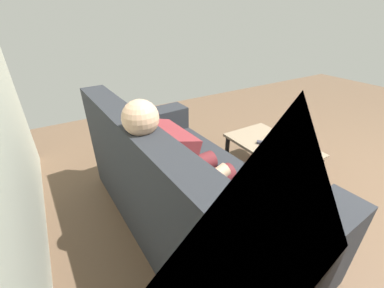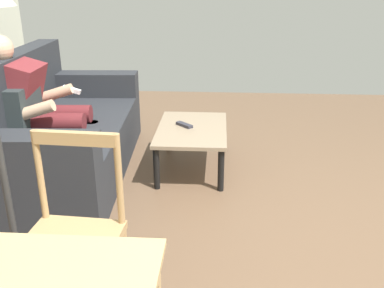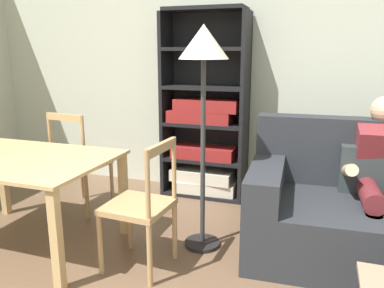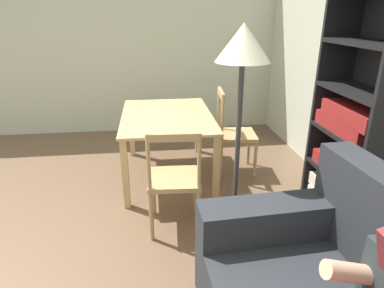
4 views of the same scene
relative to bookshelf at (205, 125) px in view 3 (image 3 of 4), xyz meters
name	(u,v)px [view 3 (image 3 of 4)]	position (x,y,z in m)	size (l,w,h in m)	color
wall_back	(250,75)	(0.41, 0.25, 0.50)	(6.19, 0.12, 2.51)	beige
bookshelf	(205,125)	(0.00, 0.00, 0.00)	(0.87, 0.36, 1.91)	black
dining_table	(21,169)	(-0.99, -1.53, -0.14)	(1.36, 0.95, 0.72)	tan
dining_chair_near_wall	(80,163)	(-1.00, -0.78, -0.30)	(0.46, 0.46, 0.96)	tan
dining_chair_facing_couch	(142,206)	(0.02, -1.53, -0.30)	(0.45, 0.45, 0.92)	tan
floor_lamp	(204,63)	(0.32, -1.10, 0.65)	(0.36, 0.36, 1.68)	black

